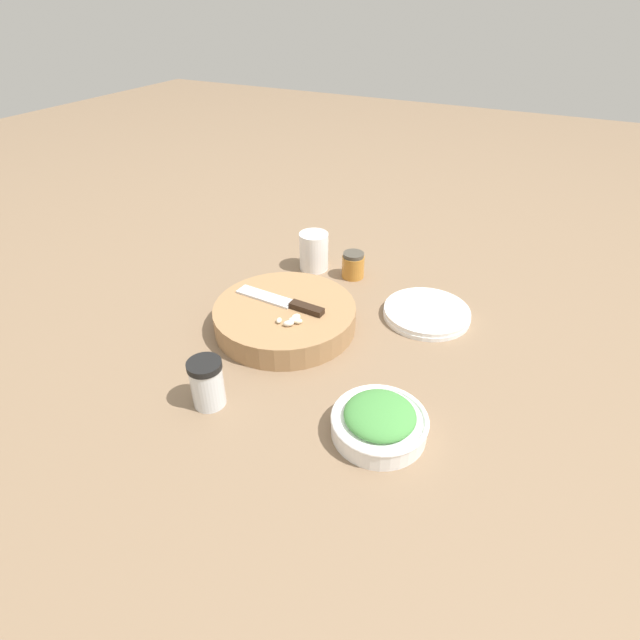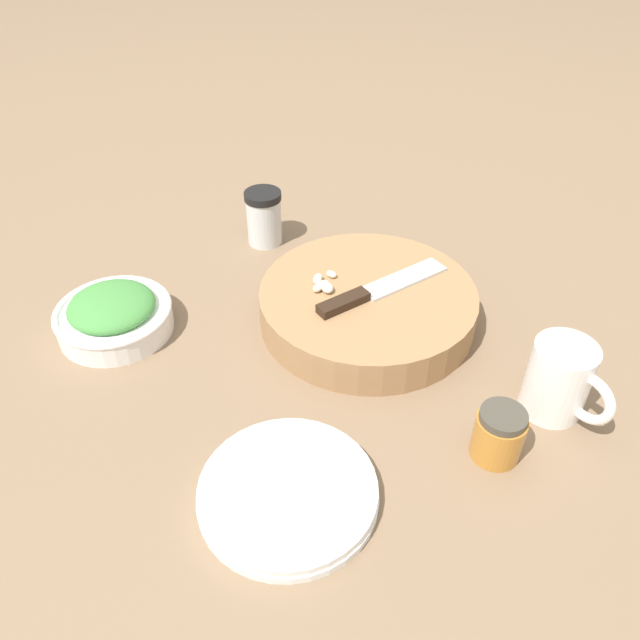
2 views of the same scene
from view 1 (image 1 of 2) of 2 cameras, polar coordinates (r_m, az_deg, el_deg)
The scene contains 9 objects.
ground_plane at distance 1.04m, azimuth 0.89°, elevation -3.26°, with size 5.00×5.00×0.00m, color #7F664C.
cutting_board at distance 1.09m, azimuth -4.02°, elevation 0.38°, with size 0.31×0.31×0.05m.
chef_knife at distance 1.08m, azimuth -4.03°, elevation 2.05°, with size 0.04×0.21×0.01m.
garlic_cloves at distance 1.02m, azimuth -3.22°, elevation -0.03°, with size 0.05×0.05×0.01m.
herb_bowl at distance 0.85m, azimuth 6.80°, elevation -11.44°, with size 0.16×0.16×0.06m.
spice_jar at distance 0.90m, azimuth -12.78°, elevation -7.03°, with size 0.06×0.06×0.09m.
coffee_mug at distance 1.31m, azimuth -0.63°, elevation 7.93°, with size 0.11×0.07×0.10m.
plate_stack at distance 1.15m, azimuth 12.09°, elevation 0.80°, with size 0.20×0.20×0.02m.
honey_jar at distance 1.28m, azimuth 3.80°, elevation 6.28°, with size 0.06×0.06×0.07m.
Camera 1 is at (0.74, 0.36, 0.63)m, focal length 28.00 mm.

